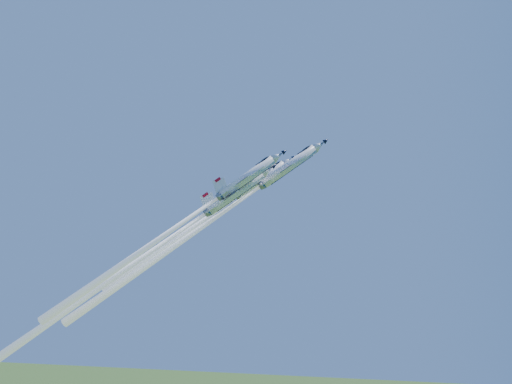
% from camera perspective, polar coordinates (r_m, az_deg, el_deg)
% --- Properties ---
extents(jet_lead, '(48.53, 14.91, 44.91)m').
position_cam_1_polar(jet_lead, '(117.74, -5.32, -3.44)').
color(jet_lead, white).
extents(jet_left, '(37.28, 11.96, 33.85)m').
position_cam_1_polar(jet_left, '(122.13, -5.13, -2.72)').
color(jet_left, white).
extents(jet_right, '(43.05, 13.47, 39.53)m').
position_cam_1_polar(jet_right, '(112.29, -8.57, -3.88)').
color(jet_right, white).
extents(jet_slot, '(53.63, 16.16, 50.04)m').
position_cam_1_polar(jet_slot, '(117.84, -12.11, -7.00)').
color(jet_slot, white).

